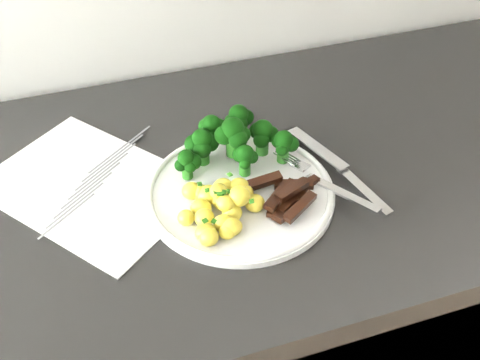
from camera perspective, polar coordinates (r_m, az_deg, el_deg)
counter at (r=1.19m, az=-4.96°, el=-16.59°), size 2.35×0.59×0.88m
recipe_paper at (r=0.87m, az=-14.13°, el=-0.57°), size 0.34×0.36×0.00m
plate at (r=0.83m, az=0.00°, el=-1.15°), size 0.27×0.27×0.02m
broccoli at (r=0.85m, az=-0.74°, el=4.06°), size 0.18×0.11×0.07m
potatoes at (r=0.79m, az=-1.87°, el=-2.41°), size 0.12×0.11×0.04m
beef_strips at (r=0.81m, az=4.64°, el=-1.51°), size 0.11×0.09×0.03m
fork at (r=0.83m, az=8.41°, el=-0.31°), size 0.10×0.17×0.02m
knife at (r=0.86m, az=10.55°, el=0.10°), size 0.07×0.22×0.02m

